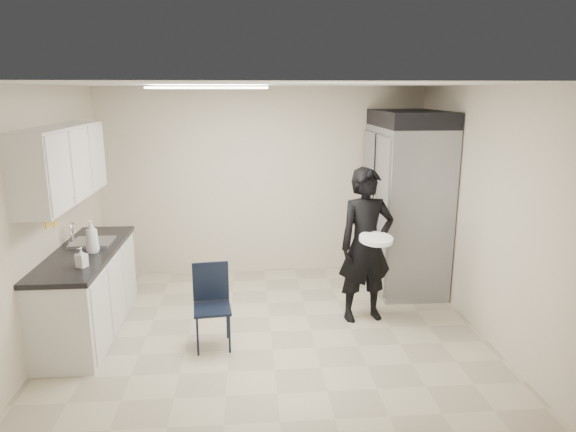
{
  "coord_description": "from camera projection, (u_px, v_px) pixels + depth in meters",
  "views": [
    {
      "loc": [
        -0.22,
        -5.1,
        2.54
      ],
      "look_at": [
        0.2,
        0.2,
        1.24
      ],
      "focal_mm": 32.0,
      "sensor_mm": 36.0,
      "label": 1
    }
  ],
  "objects": [
    {
      "name": "sink",
      "position": [
        93.0,
        247.0,
        5.64
      ],
      "size": [
        0.42,
        0.4,
        0.14
      ],
      "primitive_type": "cube",
      "color": "gray",
      "rests_on": "countertop"
    },
    {
      "name": "notice_sticker_left",
      "position": [
        48.0,
        225.0,
        5.19
      ],
      "size": [
        0.0,
        0.12,
        0.07
      ],
      "primitive_type": "cube",
      "color": "yellow",
      "rests_on": "left_wall"
    },
    {
      "name": "soap_bottle_a",
      "position": [
        92.0,
        236.0,
        5.28
      ],
      "size": [
        0.16,
        0.16,
        0.34
      ],
      "primitive_type": "imported",
      "rotation": [
        0.0,
        0.0,
        0.21
      ],
      "color": "white",
      "rests_on": "countertop"
    },
    {
      "name": "countertop",
      "position": [
        84.0,
        253.0,
        5.39
      ],
      "size": [
        0.64,
        1.95,
        0.05
      ],
      "primitive_type": "cube",
      "color": "black",
      "rests_on": "lower_counter"
    },
    {
      "name": "floor",
      "position": [
        271.0,
        332.0,
        5.56
      ],
      "size": [
        4.5,
        4.5,
        0.0
      ],
      "primitive_type": "plane",
      "color": "tan",
      "rests_on": "ground"
    },
    {
      "name": "folding_chair",
      "position": [
        212.0,
        309.0,
        5.14
      ],
      "size": [
        0.4,
        0.4,
        0.83
      ],
      "primitive_type": "cube",
      "rotation": [
        0.0,
        0.0,
        0.11
      ],
      "color": "black",
      "rests_on": "floor"
    },
    {
      "name": "man_tuxedo",
      "position": [
        366.0,
        245.0,
        5.69
      ],
      "size": [
        0.71,
        0.54,
        1.74
      ],
      "primitive_type": "imported",
      "rotation": [
        0.0,
        0.0,
        0.19
      ],
      "color": "black",
      "rests_on": "floor"
    },
    {
      "name": "commercial_fridge",
      "position": [
        406.0,
        208.0,
        6.68
      ],
      "size": [
        0.8,
        1.35,
        2.1
      ],
      "primitive_type": "cube",
      "color": "gray",
      "rests_on": "floor"
    },
    {
      "name": "right_wall",
      "position": [
        482.0,
        211.0,
        5.42
      ],
      "size": [
        0.0,
        4.0,
        4.0
      ],
      "primitive_type": "plane",
      "rotation": [
        1.57,
        0.0,
        -1.57
      ],
      "color": "#BCB09B",
      "rests_on": "floor"
    },
    {
      "name": "bucket_lid",
      "position": [
        376.0,
        239.0,
        5.43
      ],
      "size": [
        0.42,
        0.42,
        0.04
      ],
      "primitive_type": "cylinder",
      "rotation": [
        0.0,
        0.0,
        0.19
      ],
      "color": "silver",
      "rests_on": "man_tuxedo"
    },
    {
      "name": "notice_sticker_right",
      "position": [
        55.0,
        224.0,
        5.39
      ],
      "size": [
        0.0,
        0.12,
        0.07
      ],
      "primitive_type": "cube",
      "color": "yellow",
      "rests_on": "left_wall"
    },
    {
      "name": "lower_counter",
      "position": [
        88.0,
        293.0,
        5.5
      ],
      "size": [
        0.6,
        1.9,
        0.86
      ],
      "primitive_type": "cube",
      "color": "silver",
      "rests_on": "floor"
    },
    {
      "name": "upper_cabinets",
      "position": [
        62.0,
        164.0,
        5.15
      ],
      "size": [
        0.35,
        1.8,
        0.75
      ],
      "primitive_type": "cube",
      "color": "silver",
      "rests_on": "left_wall"
    },
    {
      "name": "left_wall",
      "position": [
        43.0,
        220.0,
        5.07
      ],
      "size": [
        0.0,
        4.0,
        4.0
      ],
      "primitive_type": "plane",
      "rotation": [
        1.57,
        0.0,
        1.57
      ],
      "color": "#BCB09B",
      "rests_on": "floor"
    },
    {
      "name": "soap_bottle_b",
      "position": [
        81.0,
        257.0,
        4.85
      ],
      "size": [
        0.12,
        0.12,
        0.2
      ],
      "primitive_type": "imported",
      "rotation": [
        0.0,
        0.0,
        -0.45
      ],
      "color": "#9E9FA9",
      "rests_on": "countertop"
    },
    {
      "name": "fridge_compressor",
      "position": [
        411.0,
        119.0,
        6.41
      ],
      "size": [
        0.8,
        1.35,
        0.2
      ],
      "primitive_type": "cube",
      "color": "black",
      "rests_on": "commercial_fridge"
    },
    {
      "name": "back_wall",
      "position": [
        263.0,
        182.0,
        7.18
      ],
      "size": [
        4.5,
        0.0,
        4.5
      ],
      "primitive_type": "plane",
      "rotation": [
        1.57,
        0.0,
        0.0
      ],
      "color": "#BCB09B",
      "rests_on": "floor"
    },
    {
      "name": "ceiling_panel",
      "position": [
        209.0,
        88.0,
        5.29
      ],
      "size": [
        1.2,
        0.6,
        0.02
      ],
      "primitive_type": "cube",
      "color": "white",
      "rests_on": "ceiling"
    },
    {
      "name": "faucet",
      "position": [
        73.0,
        234.0,
        5.58
      ],
      "size": [
        0.02,
        0.02,
        0.24
      ],
      "primitive_type": "cylinder",
      "color": "silver",
      "rests_on": "countertop"
    },
    {
      "name": "towel_dispenser",
      "position": [
        91.0,
        168.0,
        6.31
      ],
      "size": [
        0.22,
        0.3,
        0.35
      ],
      "primitive_type": "cube",
      "color": "black",
      "rests_on": "left_wall"
    },
    {
      "name": "ceiling",
      "position": [
        268.0,
        84.0,
        4.94
      ],
      "size": [
        4.5,
        4.5,
        0.0
      ],
      "primitive_type": "plane",
      "rotation": [
        3.14,
        0.0,
        0.0
      ],
      "color": "silver",
      "rests_on": "back_wall"
    }
  ]
}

